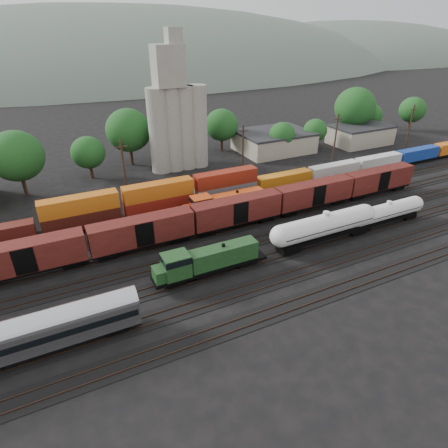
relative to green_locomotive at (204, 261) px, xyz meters
name	(u,v)px	position (x,y,z in m)	size (l,w,h in m)	color
ground	(242,244)	(8.28, 5.00, -2.39)	(600.00, 600.00, 0.00)	black
tracks	(242,244)	(8.28, 5.00, -2.34)	(180.00, 33.20, 0.20)	black
green_locomotive	(204,261)	(0.00, 0.00, 0.00)	(15.69, 2.77, 4.15)	black
tank_car_a	(325,226)	(19.57, 0.00, 0.53)	(18.83, 3.37, 4.94)	silver
tank_car_b	(387,212)	(32.57, 0.00, 0.03)	(15.34, 2.75, 4.02)	silver
passenger_coach	(28,335)	(-20.78, -5.00, 0.61)	(21.42, 2.64, 4.86)	silver
orange_locomotive	(223,203)	(9.97, 15.00, -0.05)	(16.22, 2.70, 4.06)	black
boxcar_string	(87,243)	(-13.10, 10.00, 0.73)	(122.80, 2.90, 4.20)	black
container_wall	(202,193)	(8.30, 20.00, 0.17)	(167.53, 2.60, 5.80)	black
grain_silo	(177,119)	(11.57, 41.00, 8.87)	(13.40, 5.00, 29.00)	gray
industrial_sheds	(194,156)	(14.91, 40.25, 0.17)	(119.38, 17.26, 5.10)	#9E937F
tree_band	(143,138)	(4.14, 43.00, 5.17)	(163.72, 22.31, 14.26)	black
utility_poles	(187,162)	(8.28, 27.00, 3.82)	(122.20, 0.36, 12.00)	black
distant_hills	(104,99)	(32.20, 265.00, -22.95)	(860.00, 286.00, 130.00)	#59665B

